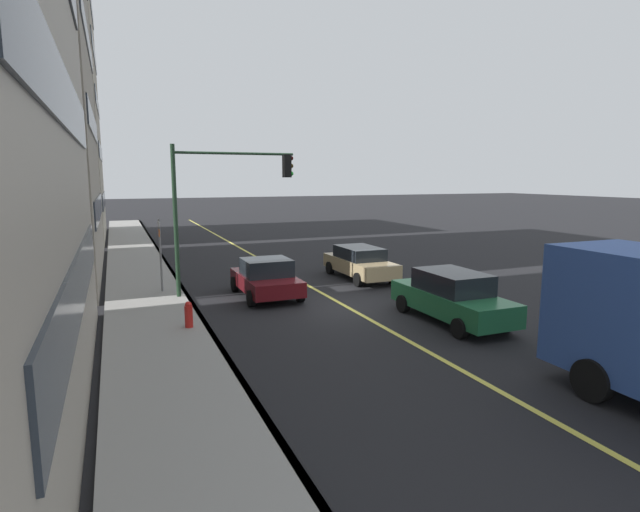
{
  "coord_description": "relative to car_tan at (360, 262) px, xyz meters",
  "views": [
    {
      "loc": [
        -15.92,
        7.52,
        4.6
      ],
      "look_at": [
        -0.81,
        1.34,
        2.04
      ],
      "focal_mm": 28.28,
      "sensor_mm": 36.0,
      "label": 1
    }
  ],
  "objects": [
    {
      "name": "car_green",
      "position": [
        -7.33,
        0.41,
        0.06
      ],
      "size": [
        4.66,
        1.9,
        1.63
      ],
      "color": "#1E6038",
      "rests_on": "ground"
    },
    {
      "name": "sidewalk_slab",
      "position": [
        -4.36,
        9.27,
        -0.69
      ],
      "size": [
        80.0,
        2.99,
        0.15
      ],
      "primitive_type": "cube",
      "color": "gray",
      "rests_on": "ground"
    },
    {
      "name": "lane_stripe_center",
      "position": [
        -4.36,
        2.74,
        -0.75
      ],
      "size": [
        80.0,
        0.16,
        0.01
      ],
      "primitive_type": "cube",
      "color": "#D8CC4C",
      "rests_on": "ground"
    },
    {
      "name": "traffic_light_mast",
      "position": [
        -1.1,
        6.39,
        3.24
      ],
      "size": [
        0.28,
        4.69,
        5.79
      ],
      "color": "#1E3823",
      "rests_on": "ground"
    },
    {
      "name": "street_sign_post",
      "position": [
        0.05,
        8.68,
        1.01
      ],
      "size": [
        0.6,
        0.08,
        3.01
      ],
      "color": "slate",
      "rests_on": "ground"
    },
    {
      "name": "car_tan",
      "position": [
        0.0,
        0.0,
        0.0
      ],
      "size": [
        4.59,
        1.89,
        1.46
      ],
      "color": "tan",
      "rests_on": "ground"
    },
    {
      "name": "fire_hydrant",
      "position": [
        -5.29,
        8.37,
        -0.3
      ],
      "size": [
        0.24,
        0.24,
        0.94
      ],
      "color": "red",
      "rests_on": "ground"
    },
    {
      "name": "car_maroon",
      "position": [
        -1.79,
        4.96,
        -0.02
      ],
      "size": [
        4.01,
        2.09,
        1.5
      ],
      "color": "#591116",
      "rests_on": "ground"
    },
    {
      "name": "ground",
      "position": [
        -4.36,
        2.74,
        -0.76
      ],
      "size": [
        200.0,
        200.0,
        0.0
      ],
      "primitive_type": "plane",
      "color": "black"
    },
    {
      "name": "curb_edge",
      "position": [
        -4.36,
        7.85,
        -0.69
      ],
      "size": [
        80.0,
        0.16,
        0.15
      ],
      "primitive_type": "cube",
      "color": "slate",
      "rests_on": "ground"
    }
  ]
}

